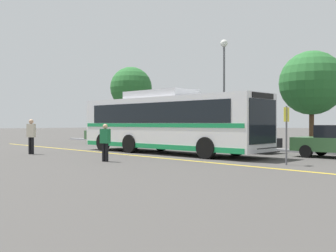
# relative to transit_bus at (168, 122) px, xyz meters

# --- Properties ---
(ground_plane) EXTENTS (220.00, 220.00, 0.00)m
(ground_plane) POSITION_rel_transit_bus_xyz_m (-0.03, 0.09, -1.71)
(ground_plane) COLOR #423F3D
(lane_strip_0) EXTENTS (31.46, 0.20, 0.01)m
(lane_strip_0) POSITION_rel_transit_bus_xyz_m (0.02, -2.20, -1.71)
(lane_strip_0) COLOR gold
(lane_strip_0) RESTS_ON ground_plane
(curb_strip) EXTENTS (39.46, 0.36, 0.15)m
(curb_strip) POSITION_rel_transit_bus_xyz_m (0.02, 5.62, -1.64)
(curb_strip) COLOR #99999E
(curb_strip) RESTS_ON ground_plane
(transit_bus) EXTENTS (11.86, 3.06, 3.39)m
(transit_bus) POSITION_rel_transit_bus_xyz_m (0.00, 0.00, 0.00)
(transit_bus) COLOR silver
(transit_bus) RESTS_ON ground_plane
(parked_car_0) EXTENTS (4.80, 2.17, 1.60)m
(parked_car_0) POSITION_rel_transit_bus_xyz_m (-10.87, 3.84, -0.92)
(parked_car_0) COLOR #335B33
(parked_car_0) RESTS_ON ground_plane
(parked_car_1) EXTENTS (4.18, 2.08, 1.54)m
(parked_car_1) POSITION_rel_transit_bus_xyz_m (-4.76, 3.77, -0.95)
(parked_car_1) COLOR #335B33
(parked_car_1) RESTS_ON ground_plane
(parked_car_2) EXTENTS (4.83, 2.04, 1.23)m
(parked_car_2) POSITION_rel_transit_bus_xyz_m (1.83, 3.85, -1.07)
(parked_car_2) COLOR black
(parked_car_2) RESTS_ON ground_plane
(pedestrian_0) EXTENTS (0.46, 0.33, 1.59)m
(pedestrian_0) POSITION_rel_transit_bus_xyz_m (1.42, -5.05, -0.81)
(pedestrian_0) COLOR black
(pedestrian_0) RESTS_ON ground_plane
(pedestrian_1) EXTENTS (0.47, 0.40, 1.83)m
(pedestrian_1) POSITION_rel_transit_bus_xyz_m (-4.55, -5.56, -0.66)
(pedestrian_1) COLOR black
(pedestrian_1) RESTS_ON ground_plane
(bus_stop_sign) EXTENTS (0.07, 0.40, 2.29)m
(bus_stop_sign) POSITION_rel_transit_bus_xyz_m (7.44, -0.76, -0.26)
(bus_stop_sign) COLOR #59595E
(bus_stop_sign) RESTS_ON ground_plane
(street_lamp) EXTENTS (0.50, 0.50, 7.31)m
(street_lamp) POSITION_rel_transit_bus_xyz_m (-1.35, 6.62, 3.45)
(street_lamp) COLOR #59595E
(street_lamp) RESTS_ON ground_plane
(tree_0) EXTENTS (3.77, 3.77, 5.89)m
(tree_0) POSITION_rel_transit_bus_xyz_m (4.44, 7.51, 2.28)
(tree_0) COLOR #513823
(tree_0) RESTS_ON ground_plane
(tree_1) EXTENTS (3.81, 3.81, 6.76)m
(tree_1) POSITION_rel_transit_bus_xyz_m (-12.96, 7.82, 3.13)
(tree_1) COLOR #513823
(tree_1) RESTS_ON ground_plane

